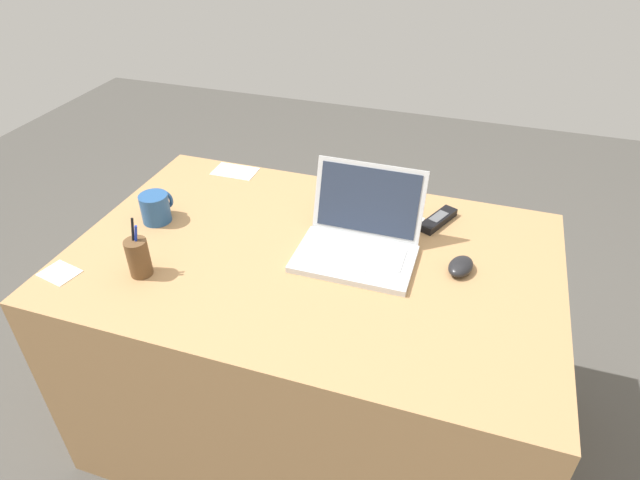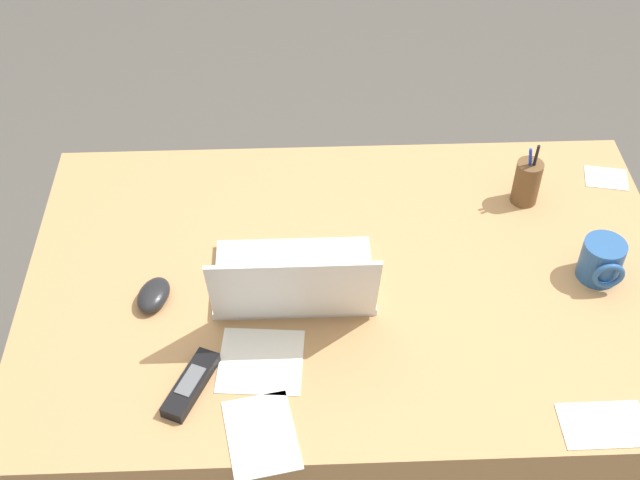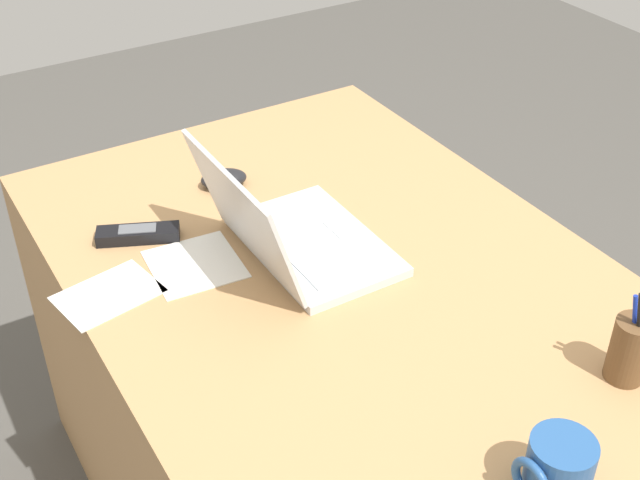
% 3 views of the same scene
% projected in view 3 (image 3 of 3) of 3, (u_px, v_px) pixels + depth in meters
% --- Properties ---
extents(desk, '(1.39, 0.90, 0.74)m').
position_uv_depth(desk, '(349.00, 427.00, 1.71)').
color(desk, tan).
rests_on(desk, ground).
extents(laptop, '(0.33, 0.29, 0.23)m').
position_uv_depth(laptop, '(292.00, 235.00, 1.54)').
color(laptop, silver).
rests_on(laptop, desk).
extents(computer_mouse, '(0.09, 0.11, 0.04)m').
position_uv_depth(computer_mouse, '(224.00, 179.00, 1.76)').
color(computer_mouse, black).
rests_on(computer_mouse, desk).
extents(coffee_mug_white, '(0.09, 0.10, 0.09)m').
position_uv_depth(coffee_mug_white, '(557.00, 469.00, 1.10)').
color(coffee_mug_white, '#26518C').
rests_on(coffee_mug_white, desk).
extents(cordless_phone, '(0.10, 0.16, 0.03)m').
position_uv_depth(cordless_phone, '(138.00, 234.00, 1.60)').
color(cordless_phone, black).
rests_on(cordless_phone, desk).
extents(pen_holder, '(0.06, 0.06, 0.17)m').
position_uv_depth(pen_holder, '(630.00, 349.00, 1.27)').
color(pen_holder, brown).
rests_on(pen_holder, desk).
extents(paper_note_right, '(0.17, 0.17, 0.00)m').
position_uv_depth(paper_note_right, '(195.00, 264.00, 1.54)').
color(paper_note_right, white).
rests_on(paper_note_right, desk).
extents(paper_note_front, '(0.15, 0.19, 0.00)m').
position_uv_depth(paper_note_front, '(108.00, 294.00, 1.47)').
color(paper_note_front, white).
rests_on(paper_note_front, desk).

